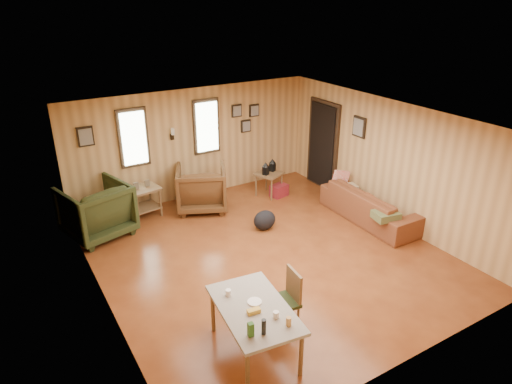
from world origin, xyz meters
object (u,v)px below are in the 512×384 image
Objects in this scene: sofa at (372,200)px; end_table at (143,196)px; recliner_green at (96,208)px; dining_table at (254,312)px; side_table at (269,172)px; recliner_brown at (201,186)px.

sofa is 4.57m from end_table.
dining_table is at bearing 87.17° from recliner_green.
side_table is 4.91m from dining_table.
end_table is at bearing 170.98° from side_table.
side_table is (3.72, -0.11, 0.00)m from recliner_green.
side_table reaches higher than end_table.
side_table is at bearing 29.18° from sofa.
sofa is at bearing 165.11° from recliner_brown.
side_table is at bearing 62.27° from dining_table.
recliner_brown is at bearing 80.71° from dining_table.
dining_table is at bearing 98.50° from recliner_brown.
recliner_green is 1.45× the size of end_table.
dining_table is (-2.79, -4.03, 0.07)m from side_table.
side_table is at bearing -160.61° from recliner_brown.
sofa is at bearing 140.20° from recliner_green.
sofa is at bearing -33.14° from end_table.
recliner_green is 4.25m from dining_table.
dining_table reaches higher than end_table.
dining_table reaches higher than side_table.
sofa reaches higher than end_table.
sofa is 2.67× the size of side_table.
recliner_brown is at bearing 51.52° from sofa.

